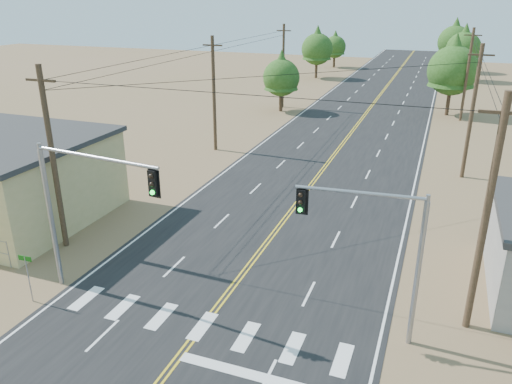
% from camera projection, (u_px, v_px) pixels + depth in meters
% --- Properties ---
extents(road, '(15.00, 200.00, 0.02)m').
position_uv_depth(road, '(323.00, 169.00, 40.37)').
color(road, black).
rests_on(road, ground).
extents(utility_pole_left_near, '(1.80, 0.30, 10.00)m').
position_uv_depth(utility_pole_left_near, '(53.00, 159.00, 26.25)').
color(utility_pole_left_near, '#4C3826').
rests_on(utility_pole_left_near, ground).
extents(utility_pole_left_mid, '(1.80, 0.30, 10.00)m').
position_uv_depth(utility_pole_left_mid, '(214.00, 94.00, 43.66)').
color(utility_pole_left_mid, '#4C3826').
rests_on(utility_pole_left_mid, ground).
extents(utility_pole_left_far, '(1.80, 0.30, 10.00)m').
position_uv_depth(utility_pole_left_far, '(283.00, 66.00, 61.08)').
color(utility_pole_left_far, '#4C3826').
rests_on(utility_pole_left_far, ground).
extents(utility_pole_right_near, '(1.80, 0.30, 10.00)m').
position_uv_depth(utility_pole_right_near, '(486.00, 216.00, 19.39)').
color(utility_pole_right_near, '#4C3826').
rests_on(utility_pole_right_near, ground).
extents(utility_pole_right_mid, '(1.80, 0.30, 10.00)m').
position_uv_depth(utility_pole_right_mid, '(472.00, 112.00, 36.81)').
color(utility_pole_right_mid, '#4C3826').
rests_on(utility_pole_right_mid, ground).
extents(utility_pole_right_far, '(1.80, 0.30, 10.00)m').
position_uv_depth(utility_pole_right_far, '(467.00, 74.00, 54.23)').
color(utility_pole_right_far, '#4C3826').
rests_on(utility_pole_right_far, ground).
extents(signal_mast_left, '(6.55, 1.05, 7.11)m').
position_uv_depth(signal_mast_left, '(78.00, 198.00, 21.84)').
color(signal_mast_left, gray).
rests_on(signal_mast_left, ground).
extents(signal_mast_right, '(4.94, 0.76, 6.47)m').
position_uv_depth(signal_mast_right, '(383.00, 243.00, 18.99)').
color(signal_mast_right, gray).
rests_on(signal_mast_right, ground).
extents(street_sign, '(0.70, 0.06, 2.36)m').
position_uv_depth(street_sign, '(27.00, 271.00, 22.39)').
color(street_sign, gray).
rests_on(street_sign, ground).
extents(tree_left_near, '(4.37, 4.37, 7.29)m').
position_uv_depth(tree_left_near, '(281.00, 74.00, 59.07)').
color(tree_left_near, '#3F2D1E').
rests_on(tree_left_near, ground).
extents(tree_left_mid, '(5.19, 5.19, 8.65)m').
position_uv_depth(tree_left_mid, '(317.00, 46.00, 83.05)').
color(tree_left_mid, '#3F2D1E').
rests_on(tree_left_mid, ground).
extents(tree_left_far, '(4.20, 4.20, 7.00)m').
position_uv_depth(tree_left_far, '(335.00, 45.00, 96.04)').
color(tree_left_far, '#3F2D1E').
rests_on(tree_left_far, ground).
extents(tree_right_near, '(5.60, 5.60, 9.33)m').
position_uv_depth(tree_right_near, '(453.00, 65.00, 56.65)').
color(tree_right_near, '#3F2D1E').
rests_on(tree_right_near, ground).
extents(tree_right_mid, '(5.47, 5.47, 9.12)m').
position_uv_depth(tree_right_mid, '(464.00, 46.00, 80.30)').
color(tree_right_mid, '#3F2D1E').
rests_on(tree_right_mid, ground).
extents(tree_right_far, '(5.76, 5.76, 9.59)m').
position_uv_depth(tree_right_far, '(455.00, 39.00, 89.84)').
color(tree_right_far, '#3F2D1E').
rests_on(tree_right_far, ground).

